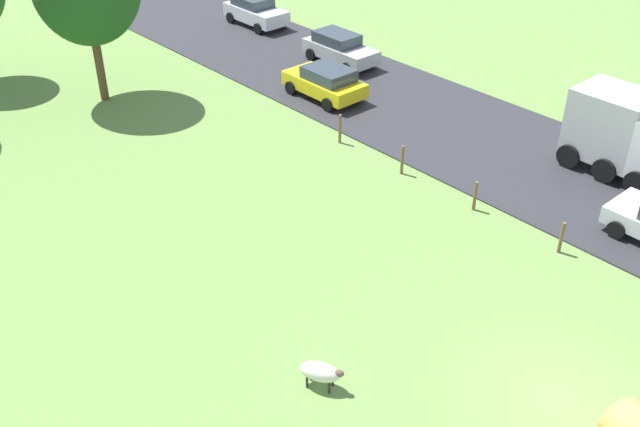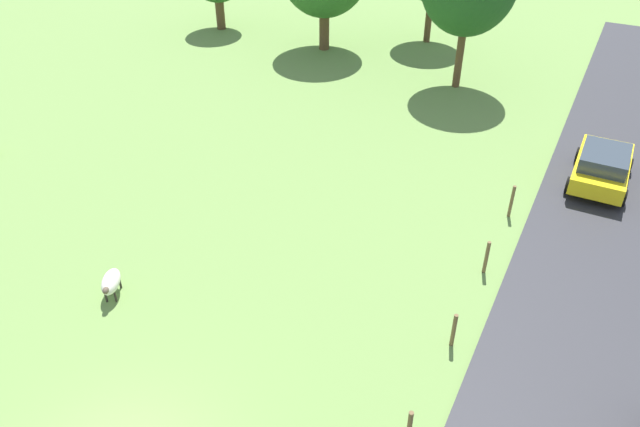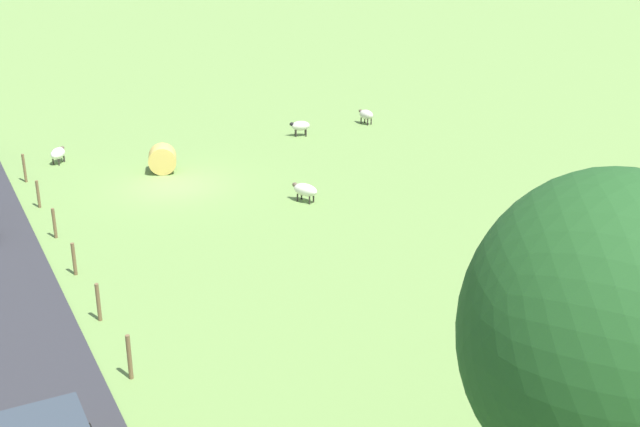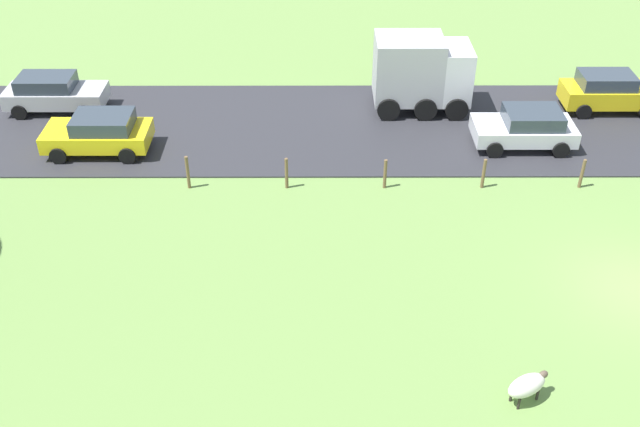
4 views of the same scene
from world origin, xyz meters
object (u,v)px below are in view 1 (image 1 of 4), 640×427
(sheep_3, at_px, (320,372))
(car_2, at_px, (340,48))
(truck_0, at_px, (623,132))
(car_4, at_px, (255,11))
(car_1, at_px, (326,82))

(sheep_3, relative_size, car_2, 0.29)
(truck_0, xyz_separation_m, car_4, (0.32, 23.54, -0.83))
(truck_0, bearing_deg, sheep_3, -177.09)
(sheep_3, bearing_deg, truck_0, 2.91)
(truck_0, bearing_deg, car_2, 90.71)
(sheep_3, distance_m, truck_0, 16.40)
(truck_0, relative_size, car_2, 0.96)
(sheep_3, bearing_deg, car_4, 55.63)
(truck_0, bearing_deg, car_1, 106.32)
(truck_0, height_order, car_1, truck_0)
(sheep_3, relative_size, car_1, 0.30)
(sheep_3, xyz_separation_m, truck_0, (16.34, 0.83, 1.22))
(car_1, height_order, car_2, car_2)
(truck_0, relative_size, car_1, 1.00)
(car_1, bearing_deg, car_4, 69.12)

